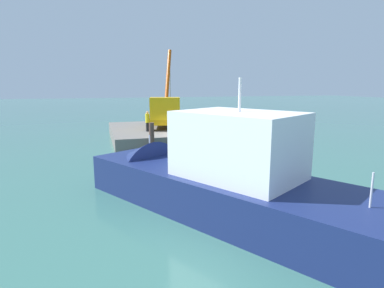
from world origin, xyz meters
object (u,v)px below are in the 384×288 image
object	(u,v)px
salvaged_car	(207,147)
moored_yacht	(189,184)
crane_truck	(165,112)
dock_worker	(147,121)

from	to	relation	value
salvaged_car	moored_yacht	xyz separation A→B (m)	(8.01, -3.64, 0.10)
moored_yacht	salvaged_car	bearing A→B (deg)	155.58
crane_truck	moored_yacht	bearing A→B (deg)	-8.32
dock_worker	moored_yacht	distance (m)	13.76
crane_truck	salvaged_car	bearing A→B (deg)	10.97
crane_truck	dock_worker	size ratio (longest dim) A/B	4.85
salvaged_car	moored_yacht	world-z (taller)	moored_yacht
crane_truck	dock_worker	xyz separation A→B (m)	(1.55, -1.86, -0.57)
salvaged_car	moored_yacht	size ratio (longest dim) A/B	0.31
crane_truck	salvaged_car	size ratio (longest dim) A/B	1.81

